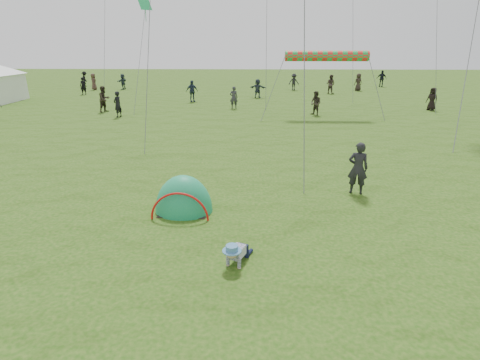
{
  "coord_description": "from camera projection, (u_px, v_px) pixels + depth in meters",
  "views": [
    {
      "loc": [
        -0.72,
        -6.95,
        4.38
      ],
      "look_at": [
        -1.02,
        2.44,
        1.0
      ],
      "focal_mm": 28.0,
      "sensor_mm": 36.0,
      "label": 1
    }
  ],
  "objects": [
    {
      "name": "crowd_person_9",
      "position": [
        85.0,
        79.0,
        42.52
      ],
      "size": [
        1.11,
        1.22,
        1.65
      ],
      "primitive_type": "imported",
      "rotation": [
        0.0,
        0.0,
        2.18
      ],
      "color": "black",
      "rests_on": "ground"
    },
    {
      "name": "crowd_person_8",
      "position": [
        382.0,
        79.0,
        42.12
      ],
      "size": [
        1.13,
        0.87,
        1.79
      ],
      "primitive_type": "imported",
      "rotation": [
        0.0,
        0.0,
        5.81
      ],
      "color": "black",
      "rests_on": "ground"
    },
    {
      "name": "crowd_person_11",
      "position": [
        123.0,
        82.0,
        39.56
      ],
      "size": [
        0.86,
        1.56,
        1.6
      ],
      "primitive_type": "imported",
      "rotation": [
        0.0,
        0.0,
        4.43
      ],
      "color": "#2B3641",
      "rests_on": "ground"
    },
    {
      "name": "crawling_toddler",
      "position": [
        236.0,
        252.0,
        7.88
      ],
      "size": [
        0.75,
        0.87,
        0.56
      ],
      "primitive_type": null,
      "rotation": [
        0.0,
        0.0,
        -0.41
      ],
      "color": "black",
      "rests_on": "ground"
    },
    {
      "name": "crowd_person_13",
      "position": [
        104.0,
        99.0,
        25.97
      ],
      "size": [
        1.01,
        1.08,
        1.77
      ],
      "primitive_type": "imported",
      "rotation": [
        0.0,
        0.0,
        1.05
      ],
      "color": "#2D251D",
      "rests_on": "ground"
    },
    {
      "name": "rainbow_tube_kite",
      "position": [
        327.0,
        56.0,
        23.41
      ],
      "size": [
        5.19,
        0.64,
        0.64
      ],
      "primitive_type": "cylinder",
      "rotation": [
        0.0,
        1.57,
        0.0
      ],
      "color": "red"
    },
    {
      "name": "standing_adult",
      "position": [
        358.0,
        168.0,
        11.52
      ],
      "size": [
        0.67,
        0.52,
        1.65
      ],
      "primitive_type": "imported",
      "rotation": [
        0.0,
        0.0,
        2.92
      ],
      "color": "black",
      "rests_on": "ground"
    },
    {
      "name": "popup_tent",
      "position": [
        184.0,
        211.0,
        10.54
      ],
      "size": [
        1.64,
        1.37,
        2.08
      ],
      "primitive_type": "ellipsoid",
      "rotation": [
        0.0,
        0.0,
        -0.03
      ],
      "color": "#0E865D",
      "rests_on": "ground"
    },
    {
      "name": "crowd_person_4",
      "position": [
        432.0,
        99.0,
        26.69
      ],
      "size": [
        0.87,
        0.93,
        1.6
      ],
      "primitive_type": "imported",
      "rotation": [
        0.0,
        0.0,
        5.35
      ],
      "color": "black",
      "rests_on": "ground"
    },
    {
      "name": "ground",
      "position": [
        284.0,
        263.0,
        8.0
      ],
      "size": [
        140.0,
        140.0,
        0.0
      ],
      "primitive_type": "plane",
      "color": "#18440A"
    },
    {
      "name": "diamond_kite_3",
      "position": [
        145.0,
        4.0,
        27.25
      ],
      "size": [
        0.98,
        0.98,
        0.8
      ],
      "primitive_type": "plane",
      "rotation": [
        1.05,
        0.0,
        0.79
      ],
      "color": "#18A050"
    },
    {
      "name": "crowd_person_12",
      "position": [
        234.0,
        98.0,
        27.45
      ],
      "size": [
        0.63,
        0.47,
        1.6
      ],
      "primitive_type": "imported",
      "rotation": [
        0.0,
        0.0,
        3.3
      ],
      "color": "#302F35",
      "rests_on": "ground"
    },
    {
      "name": "crowd_person_7",
      "position": [
        316.0,
        103.0,
        24.74
      ],
      "size": [
        0.96,
        0.97,
        1.58
      ],
      "primitive_type": "imported",
      "rotation": [
        0.0,
        0.0,
        5.44
      ],
      "color": "#332C24",
      "rests_on": "ground"
    },
    {
      "name": "crowd_person_1",
      "position": [
        331.0,
        84.0,
        36.02
      ],
      "size": [
        1.09,
        1.06,
        1.78
      ],
      "primitive_type": "imported",
      "rotation": [
        0.0,
        0.0,
        2.49
      ],
      "color": "#3D2F2C",
      "rests_on": "ground"
    },
    {
      "name": "crowd_person_6",
      "position": [
        118.0,
        104.0,
        24.1
      ],
      "size": [
        0.58,
        0.7,
        1.64
      ],
      "primitive_type": "imported",
      "rotation": [
        0.0,
        0.0,
        4.35
      ],
      "color": "black",
      "rests_on": "ground"
    },
    {
      "name": "crowd_person_15",
      "position": [
        294.0,
        82.0,
        38.88
      ],
      "size": [
        1.16,
        0.77,
        1.67
      ],
      "primitive_type": "imported",
      "rotation": [
        0.0,
        0.0,
        0.14
      ],
      "color": "black",
      "rests_on": "ground"
    },
    {
      "name": "crowd_person_16",
      "position": [
        94.0,
        82.0,
        39.0
      ],
      "size": [
        0.78,
        0.95,
        1.68
      ],
      "primitive_type": "imported",
      "rotation": [
        0.0,
        0.0,
        1.92
      ],
      "color": "#472F29",
      "rests_on": "ground"
    },
    {
      "name": "crowd_person_5",
      "position": [
        258.0,
        88.0,
        33.15
      ],
      "size": [
        1.59,
        0.94,
        1.63
      ],
      "primitive_type": "imported",
      "rotation": [
        0.0,
        0.0,
        2.82
      ],
      "color": "#2F3947",
      "rests_on": "ground"
    },
    {
      "name": "crowd_person_2",
      "position": [
        192.0,
        91.0,
        30.66
      ],
      "size": [
        1.09,
        0.88,
        1.73
      ],
      "primitive_type": "imported",
      "rotation": [
        0.0,
        0.0,
        0.54
      ],
      "color": "#222E43",
      "rests_on": "ground"
    },
    {
      "name": "crowd_person_0",
      "position": [
        83.0,
        86.0,
        35.25
      ],
      "size": [
        0.61,
        0.42,
        1.6
      ],
      "primitive_type": "imported",
      "rotation": [
        0.0,
        0.0,
        0.07
      ],
      "color": "black",
      "rests_on": "ground"
    },
    {
      "name": "crowd_person_10",
      "position": [
        358.0,
        82.0,
        38.41
      ],
      "size": [
        0.98,
        0.8,
        1.72
      ],
      "primitive_type": "imported",
      "rotation": [
        0.0,
        0.0,
        3.5
      ],
      "color": "black",
      "rests_on": "ground"
    }
  ]
}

